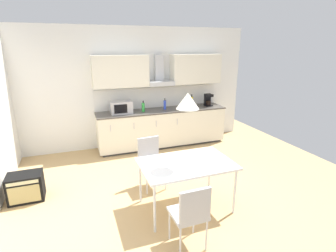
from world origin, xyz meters
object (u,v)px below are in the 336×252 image
coffee_maker (208,100)px  bottle_green (143,107)px  bottle_yellow (192,102)px  chair_near_left (191,211)px  bottle_blue (165,105)px  pendant_lamp (188,101)px  dining_table (186,166)px  microwave (121,107)px  chair_far_left (151,157)px  guitar_amp (26,187)px

coffee_maker → bottle_green: bearing=-178.1°
bottle_yellow → chair_near_left: 3.84m
coffee_maker → bottle_green: size_ratio=1.19×
bottle_blue → pendant_lamp: (-0.60, -2.64, 0.65)m
dining_table → chair_near_left: (-0.30, -0.82, -0.16)m
microwave → bottle_green: microwave is taller
microwave → chair_far_left: bearing=-85.2°
coffee_maker → chair_near_left: (-2.07, -3.47, -0.52)m
microwave → coffee_maker: bearing=0.7°
chair_far_left → bottle_green: bearing=78.7°
bottle_yellow → bottle_blue: bearing=179.2°
chair_far_left → coffee_maker: bearing=41.4°
microwave → coffee_maker: coffee_maker is taller
dining_table → pendant_lamp: pendant_lamp is taller
pendant_lamp → bottle_blue: bearing=77.3°
chair_far_left → pendant_lamp: bearing=-69.4°
bottle_blue → chair_far_left: 2.09m
microwave → pendant_lamp: size_ratio=1.50×
microwave → coffee_maker: 2.23m
microwave → bottle_blue: (1.06, 0.02, -0.03)m
dining_table → guitar_amp: dining_table is taller
bottle_green → pendant_lamp: pendant_lamp is taller
coffee_maker → bottle_green: (-1.72, -0.06, -0.04)m
chair_near_left → guitar_amp: size_ratio=1.67×
dining_table → bottle_blue: bearing=77.3°
pendant_lamp → chair_far_left: bearing=110.6°
bottle_blue → coffee_maker: bearing=0.4°
pendant_lamp → chair_near_left: bearing=-110.0°
bottle_green → chair_far_left: 1.87m
pendant_lamp → coffee_maker: bearing=56.3°
bottle_green → guitar_amp: 2.92m
microwave → bottle_yellow: 1.76m
coffee_maker → chair_far_left: size_ratio=0.34×
bottle_blue → pendant_lamp: 2.78m
bottle_blue → bottle_green: bearing=-175.0°
bottle_green → chair_far_left: size_ratio=0.29×
bottle_blue → guitar_amp: size_ratio=0.51×
coffee_maker → pendant_lamp: pendant_lamp is taller
microwave → guitar_amp: (-1.85, -1.56, -0.82)m
coffee_maker → guitar_amp: (-4.08, -1.58, -0.83)m
bottle_yellow → dining_table: (-1.30, -2.63, -0.34)m
bottle_green → chair_far_left: bottle_green is taller
dining_table → coffee_maker: bearing=56.3°
chair_near_left → guitar_amp: 2.78m
coffee_maker → chair_near_left: 4.07m
bottle_yellow → bottle_blue: size_ratio=1.20×
chair_far_left → microwave: bearing=94.8°
dining_table → bottle_green: bearing=89.0°
dining_table → microwave: bearing=100.0°
pendant_lamp → guitar_amp: bearing=155.2°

